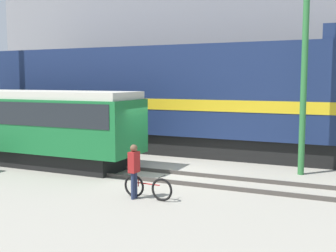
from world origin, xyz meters
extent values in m
plane|color=#9E998C|center=(0.00, 0.00, 0.00)|extent=(120.00, 120.00, 0.00)
cube|color=#47423D|center=(0.00, -1.48, 0.07)|extent=(60.00, 0.07, 0.14)
cube|color=#47423D|center=(0.00, -0.05, 0.07)|extent=(60.00, 0.07, 0.14)
cube|color=#47423D|center=(0.00, 3.84, 0.07)|extent=(60.00, 0.07, 0.14)
cube|color=#47423D|center=(0.00, 5.27, 0.07)|extent=(60.00, 0.07, 0.14)
cube|color=gray|center=(0.00, 12.13, 7.32)|extent=(34.35, 6.00, 14.65)
cube|color=black|center=(-2.29, 4.55, 0.50)|extent=(19.03, 2.55, 1.00)
cube|color=navy|center=(-2.29, 4.55, 3.07)|extent=(20.68, 3.00, 4.15)
cube|color=gold|center=(-2.29, 4.55, 2.45)|extent=(20.27, 3.04, 0.50)
cube|color=black|center=(-7.00, -0.77, 0.35)|extent=(10.17, 2.00, 0.70)
cube|color=#196B33|center=(-7.00, -0.77, 1.76)|extent=(11.56, 2.50, 2.12)
cube|color=#1E2328|center=(-7.00, -0.77, 2.27)|extent=(11.10, 2.54, 0.90)
cube|color=beige|center=(-7.00, -0.77, 2.97)|extent=(11.33, 2.38, 0.30)
torus|color=black|center=(1.27, -3.49, 0.35)|extent=(0.69, 0.10, 0.69)
torus|color=black|center=(0.31, -3.44, 0.35)|extent=(0.69, 0.10, 0.69)
cylinder|color=#B21E1E|center=(0.79, -3.46, 0.47)|extent=(0.82, 0.08, 0.04)
cylinder|color=#B21E1E|center=(0.46, -3.45, 0.50)|extent=(0.03, 0.03, 0.31)
cylinder|color=#262626|center=(1.27, -3.49, 0.74)|extent=(0.05, 0.44, 0.02)
cylinder|color=#232D4C|center=(0.40, -3.52, 0.41)|extent=(0.11, 0.11, 0.81)
cylinder|color=#232D4C|center=(0.39, -3.68, 0.41)|extent=(0.11, 0.11, 0.81)
cube|color=maroon|center=(0.40, -3.60, 1.12)|extent=(0.24, 0.37, 0.63)
sphere|color=brown|center=(0.40, -3.60, 1.55)|extent=(0.22, 0.22, 0.22)
cylinder|color=#2D7238|center=(4.56, 1.89, 4.87)|extent=(0.23, 0.23, 9.74)
camera|label=1|loc=(6.45, -14.46, 3.57)|focal=45.00mm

